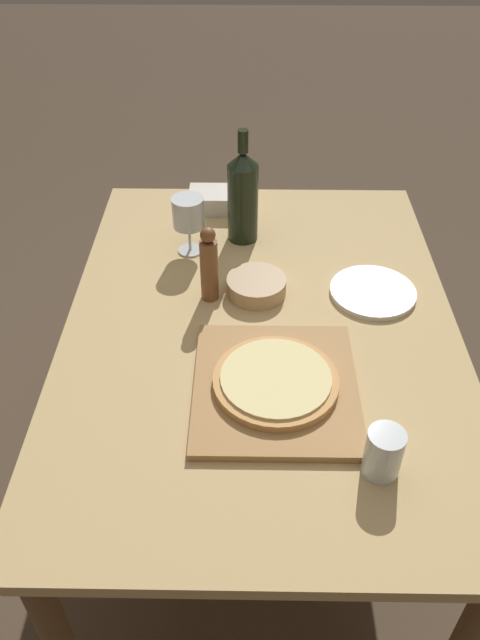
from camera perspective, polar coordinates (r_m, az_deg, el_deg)
ground_plane at (r=2.06m, az=1.47°, el=-16.10°), size 12.00×12.00×0.00m
dining_table at (r=1.56m, az=1.87°, el=-2.91°), size 0.94×1.32×0.74m
cutting_board at (r=1.33m, az=3.25°, el=-6.13°), size 0.35×0.38×0.02m
pizza at (r=1.32m, az=3.29°, el=-5.52°), size 0.27×0.27×0.02m
wine_bottle at (r=1.73m, az=0.26°, el=11.29°), size 0.08×0.08×0.32m
pepper_mill at (r=1.52m, az=-2.85°, el=4.99°), size 0.04×0.04×0.20m
wine_glass at (r=1.69m, az=-4.76°, el=9.63°), size 0.09×0.09×0.16m
small_bowl at (r=1.58m, az=1.50°, el=3.14°), size 0.15×0.15×0.04m
drinking_tumbler at (r=1.19m, az=12.98°, el=-11.76°), size 0.07×0.07×0.10m
dinner_plate at (r=1.62m, az=12.05°, el=2.52°), size 0.22×0.22×0.01m
food_container at (r=1.92m, az=-1.86°, el=10.89°), size 0.18×0.11×0.06m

